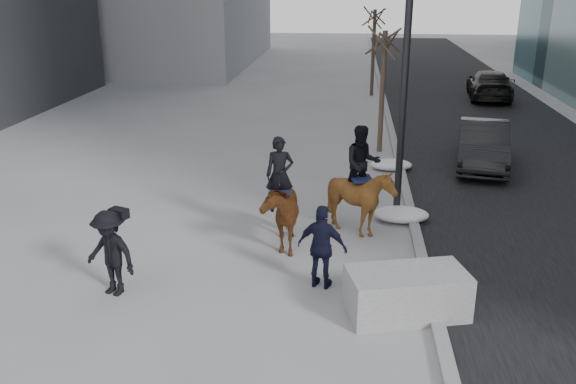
# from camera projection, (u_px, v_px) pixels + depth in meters

# --- Properties ---
(ground) EXTENTS (120.00, 120.00, 0.00)m
(ground) POSITION_uv_depth(u_px,v_px,m) (282.00, 278.00, 12.76)
(ground) COLOR gray
(ground) RESTS_ON ground
(road) EXTENTS (8.00, 90.00, 0.01)m
(road) POSITION_uv_depth(u_px,v_px,m) (511.00, 156.00, 21.46)
(road) COLOR black
(road) RESTS_ON ground
(curb) EXTENTS (0.25, 90.00, 0.12)m
(curb) POSITION_uv_depth(u_px,v_px,m) (396.00, 152.00, 21.83)
(curb) COLOR gray
(curb) RESTS_ON ground
(planter) EXTENTS (2.38, 1.61, 0.87)m
(planter) POSITION_uv_depth(u_px,v_px,m) (407.00, 293.00, 11.26)
(planter) COLOR #99989B
(planter) RESTS_ON ground
(car_near) EXTENTS (2.30, 4.68, 1.48)m
(car_near) POSITION_uv_depth(u_px,v_px,m) (483.00, 145.00, 20.09)
(car_near) COLOR black
(car_near) RESTS_ON ground
(car_far) EXTENTS (2.59, 5.24, 1.47)m
(car_far) POSITION_uv_depth(u_px,v_px,m) (489.00, 85.00, 31.45)
(car_far) COLOR black
(car_far) RESTS_ON ground
(tree_near) EXTENTS (1.20, 1.20, 4.73)m
(tree_near) POSITION_uv_depth(u_px,v_px,m) (383.00, 86.00, 21.31)
(tree_near) COLOR #3C2B23
(tree_near) RESTS_ON ground
(tree_far) EXTENTS (1.20, 1.20, 4.91)m
(tree_far) POSITION_uv_depth(u_px,v_px,m) (373.00, 49.00, 31.80)
(tree_far) COLOR #32241E
(tree_far) RESTS_ON ground
(mounted_left) EXTENTS (1.19, 2.10, 2.57)m
(mounted_left) POSITION_uv_depth(u_px,v_px,m) (279.00, 207.00, 14.06)
(mounted_left) COLOR #481D0E
(mounted_left) RESTS_ON ground
(mounted_right) EXTENTS (1.68, 1.82, 2.68)m
(mounted_right) POSITION_uv_depth(u_px,v_px,m) (361.00, 192.00, 14.65)
(mounted_right) COLOR #502910
(mounted_right) RESTS_ON ground
(feeder) EXTENTS (1.11, 0.99, 1.75)m
(feeder) POSITION_uv_depth(u_px,v_px,m) (322.00, 247.00, 12.13)
(feeder) COLOR black
(feeder) RESTS_ON ground
(camera_crew) EXTENTS (1.29, 1.02, 1.75)m
(camera_crew) POSITION_uv_depth(u_px,v_px,m) (110.00, 253.00, 11.87)
(camera_crew) COLOR black
(camera_crew) RESTS_ON ground
(lamppost) EXTENTS (0.25, 1.82, 9.09)m
(lamppost) POSITION_uv_depth(u_px,v_px,m) (408.00, 20.00, 14.56)
(lamppost) COLOR black
(lamppost) RESTS_ON ground
(snow_piles) EXTENTS (1.43, 5.37, 0.36)m
(snow_piles) POSITION_uv_depth(u_px,v_px,m) (396.00, 188.00, 17.66)
(snow_piles) COLOR silver
(snow_piles) RESTS_ON ground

